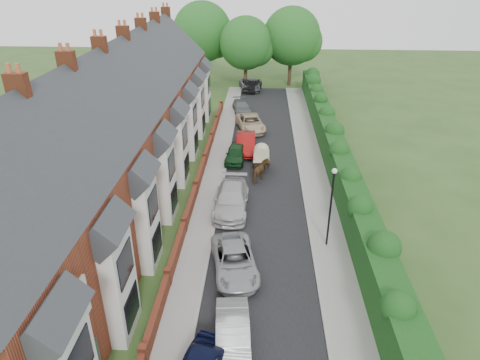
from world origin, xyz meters
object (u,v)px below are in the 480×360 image
object	(u,v)px
car_silver_a	(233,336)
car_grey	(241,107)
car_silver_b	(235,260)
car_green	(236,154)
car_red	(246,143)
car_beige	(251,123)
lamppost	(332,198)
horse_cart	(261,156)
horse	(261,172)
car_black	(252,85)
car_white	(231,199)

from	to	relation	value
car_silver_a	car_grey	bearing A→B (deg)	86.96
car_silver_b	car_green	xyz separation A→B (m)	(-0.86, 14.62, -0.01)
car_red	car_beige	world-z (taller)	car_red
lamppost	car_silver_a	bearing A→B (deg)	-122.87
horse_cart	horse	bearing A→B (deg)	-90.00
car_black	car_green	bearing A→B (deg)	-77.19
car_silver_a	car_black	size ratio (longest dim) A/B	0.95
lamppost	car_green	xyz separation A→B (m)	(-6.21, 12.02, -2.62)
lamppost	car_silver_b	bearing A→B (deg)	-154.09
lamppost	car_silver_a	distance (m)	9.72
car_red	car_grey	distance (m)	11.32
car_white	car_green	bearing A→B (deg)	92.22
car_green	car_red	size ratio (longest dim) A/B	0.83
car_silver_b	horse	bearing A→B (deg)	71.99
car_silver_b	car_red	size ratio (longest dim) A/B	1.04
car_beige	horse	xyz separation A→B (m)	(1.18, -11.50, 0.10)
horse	horse_cart	distance (m)	2.17
car_green	horse	bearing A→B (deg)	-55.65
horse	car_grey	bearing A→B (deg)	-61.22
car_white	car_grey	world-z (taller)	car_white
car_green	lamppost	bearing A→B (deg)	-58.81
car_red	car_black	bearing A→B (deg)	88.84
car_white	horse_cart	distance (m)	6.81
car_silver_b	car_white	bearing A→B (deg)	84.60
horse_cart	car_silver_a	bearing A→B (deg)	-93.33
car_silver_a	car_silver_b	world-z (taller)	car_silver_a
horse	car_green	bearing A→B (deg)	-38.62
lamppost	car_white	world-z (taller)	lamppost
car_silver_b	car_beige	xyz separation A→B (m)	(0.15, 22.40, 0.04)
car_beige	car_grey	bearing A→B (deg)	89.33
car_grey	car_black	distance (m)	9.17
lamppost	horse	size ratio (longest dim) A/B	2.61
car_beige	car_green	bearing A→B (deg)	-110.05
car_white	car_red	bearing A→B (deg)	87.60
car_silver_b	horse_cart	world-z (taller)	horse_cart
lamppost	car_white	xyz separation A→B (m)	(-6.00, 3.93, -2.50)
car_white	car_grey	bearing A→B (deg)	91.78
car_green	car_beige	bearing A→B (deg)	86.45
car_green	car_silver_b	bearing A→B (deg)	-82.77
lamppost	horse	bearing A→B (deg)	115.84
car_black	horse_cart	size ratio (longest dim) A/B	1.50
lamppost	horse_cart	bearing A→B (deg)	111.08
car_silver_a	lamppost	bearing A→B (deg)	51.83
car_beige	horse_cart	size ratio (longest dim) A/B	1.77
car_beige	car_grey	size ratio (longest dim) A/B	1.20
car_silver_a	car_white	size ratio (longest dim) A/B	0.77
car_white	car_beige	size ratio (longest dim) A/B	1.05
car_black	car_silver_b	bearing A→B (deg)	-75.09
lamppost	car_black	bearing A→B (deg)	98.93
lamppost	car_silver_b	world-z (taller)	lamppost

